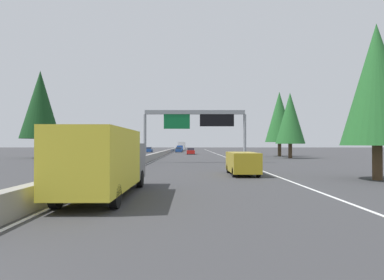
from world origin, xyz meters
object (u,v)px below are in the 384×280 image
object	(u,v)px
conifer_right_near	(290,118)
conifer_right_mid	(279,117)
pickup_distant_b	(180,148)
conifer_right_foreground	(377,85)
box_truck_mid_center	(105,160)
sedan_far_right	(179,150)
bus_mid_right	(182,146)
oncoming_far	(149,150)
sign_gantry_overhead	(196,121)
oncoming_near	(134,151)
minivan_distant_a	(242,162)
sedan_mid_left	(191,151)
conifer_left_near	(40,105)

from	to	relation	value
conifer_right_near	conifer_right_mid	bearing A→B (deg)	-4.00
pickup_distant_b	conifer_right_foreground	xyz separation A→B (m)	(-82.34, -15.43, 5.25)
box_truck_mid_center	conifer_right_mid	size ratio (longest dim) A/B	0.69
pickup_distant_b	conifer_right_mid	size ratio (longest dim) A/B	0.45
sedan_far_right	pickup_distant_b	size ratio (longest dim) A/B	0.79
bus_mid_right	oncoming_far	xyz separation A→B (m)	(-31.26, 8.53, -1.03)
sign_gantry_overhead	box_truck_mid_center	bearing A→B (deg)	170.11
conifer_right_mid	conifer_right_foreground	bearing A→B (deg)	173.12
conifer_right_mid	oncoming_near	bearing A→B (deg)	76.44
sign_gantry_overhead	pickup_distant_b	world-z (taller)	sign_gantry_overhead
minivan_distant_a	sedan_mid_left	distance (m)	49.69
bus_mid_right	conifer_right_foreground	distance (m)	104.32
sedan_mid_left	box_truck_mid_center	bearing A→B (deg)	176.33
sign_gantry_overhead	pickup_distant_b	xyz separation A→B (m)	(63.22, 4.10, -4.26)
conifer_right_mid	conifer_right_near	bearing A→B (deg)	176.00
sedan_far_right	conifer_right_mid	xyz separation A→B (m)	(-30.75, -20.32, 6.81)
sedan_mid_left	conifer_right_mid	size ratio (longest dim) A/B	0.36
sign_gantry_overhead	bus_mid_right	size ratio (longest dim) A/B	1.10
conifer_right_foreground	conifer_left_near	xyz separation A→B (m)	(34.09, 37.49, 2.82)
bus_mid_right	conifer_right_mid	distance (m)	65.60
conifer_left_near	sign_gantry_overhead	bearing A→B (deg)	-119.78
box_truck_mid_center	conifer_right_foreground	size ratio (longest dim) A/B	0.84
bus_mid_right	sedan_far_right	world-z (taller)	bus_mid_right
sign_gantry_overhead	minivan_distant_a	world-z (taller)	sign_gantry_overhead
sedan_far_right	conifer_right_foreground	world-z (taller)	conifer_right_foreground
sedan_far_right	pickup_distant_b	world-z (taller)	pickup_distant_b
sign_gantry_overhead	conifer_right_near	size ratio (longest dim) A/B	1.17
sign_gantry_overhead	pickup_distant_b	distance (m)	63.49
bus_mid_right	conifer_right_mid	bearing A→B (deg)	-161.89
sign_gantry_overhead	conifer_left_near	xyz separation A→B (m)	(14.97, 26.16, 3.81)
conifer_right_mid	minivan_distant_a	bearing A→B (deg)	160.73
sedan_mid_left	oncoming_far	distance (m)	22.20
conifer_right_near	conifer_left_near	size ratio (longest dim) A/B	0.73
oncoming_near	conifer_right_mid	size ratio (longest dim) A/B	0.45
oncoming_near	minivan_distant_a	bearing A→B (deg)	19.54
sedan_mid_left	bus_mid_right	size ratio (longest dim) A/B	0.38
minivan_distant_a	oncoming_far	xyz separation A→B (m)	(68.28, 15.75, -0.27)
sedan_far_right	oncoming_far	bearing A→B (deg)	89.36
minivan_distant_a	pickup_distant_b	world-z (taller)	pickup_distant_b
oncoming_near	sedan_mid_left	bearing A→B (deg)	113.40
oncoming_far	conifer_right_near	bearing A→B (deg)	35.61
sign_gantry_overhead	conifer_right_mid	bearing A→B (deg)	-36.68
bus_mid_right	pickup_distant_b	world-z (taller)	bus_mid_right
conifer_right_foreground	sedan_far_right	bearing A→B (deg)	12.10
bus_mid_right	oncoming_far	bearing A→B (deg)	164.74
bus_mid_right	oncoming_near	size ratio (longest dim) A/B	2.05
pickup_distant_b	oncoming_far	size ratio (longest dim) A/B	1.27
sign_gantry_overhead	oncoming_far	world-z (taller)	sign_gantry_overhead
box_truck_mid_center	sedan_far_right	bearing A→B (deg)	-0.31
minivan_distant_a	sedan_far_right	bearing A→B (deg)	6.06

